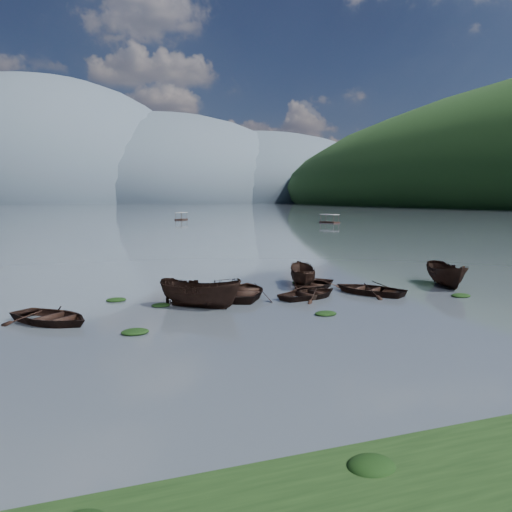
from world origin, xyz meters
name	(u,v)px	position (x,y,z in m)	size (l,w,h in m)	color
ground_plane	(340,323)	(0.00, 0.00, 0.00)	(2400.00, 2400.00, 0.00)	#48505A
haze_mtn_b	(45,203)	(-60.00, 900.00, 0.00)	(520.00, 520.00, 340.00)	#475666
haze_mtn_c	(163,202)	(140.00, 900.00, 0.00)	(520.00, 520.00, 260.00)	#475666
haze_mtn_d	(256,202)	(320.00, 900.00, 0.00)	(520.00, 520.00, 220.00)	#475666
rowboat_0	(51,323)	(-13.17, 4.89, 0.00)	(3.28, 4.59, 0.95)	black
rowboat_1	(245,297)	(-2.21, 7.91, 0.00)	(3.64, 5.09, 1.05)	black
rowboat_2	(200,307)	(-5.53, 5.85, 0.00)	(1.86, 4.93, 1.91)	black
rowboat_3	(369,293)	(5.57, 6.18, 0.00)	(3.29, 4.60, 0.95)	black
rowboat_4	(310,298)	(1.43, 6.28, 0.00)	(3.00, 4.20, 0.87)	black
rowboat_5	(446,286)	(11.99, 6.60, 0.00)	(1.88, 5.00, 1.93)	black
rowboat_6	(205,305)	(-5.09, 6.40, 0.00)	(2.86, 4.01, 0.83)	black
rowboat_7	(311,289)	(2.80, 8.84, 0.00)	(3.26, 4.57, 0.95)	black
rowboat_8	(302,286)	(2.72, 10.14, 0.00)	(1.66, 4.41, 1.71)	black
weed_clump_0	(135,334)	(-9.55, 1.52, 0.00)	(1.24, 1.02, 0.27)	black
weed_clump_1	(161,306)	(-7.54, 6.88, 0.00)	(1.05, 0.84, 0.23)	black
weed_clump_2	(326,315)	(0.19, 1.85, 0.00)	(1.17, 0.94, 0.25)	black
weed_clump_3	(304,288)	(2.56, 9.41, 0.00)	(0.94, 0.79, 0.21)	black
weed_clump_4	(461,297)	(10.33, 3.37, 0.00)	(1.23, 0.98, 0.26)	black
weed_clump_5	(116,301)	(-9.79, 9.25, 0.00)	(1.17, 0.94, 0.25)	black
weed_clump_6	(233,291)	(-2.30, 10.07, 0.00)	(1.02, 0.85, 0.21)	black
weed_clump_7	(301,284)	(3.06, 11.10, 0.00)	(1.26, 1.01, 0.27)	black
pontoon_centre	(181,220)	(16.88, 122.29, 0.00)	(2.27, 5.44, 2.08)	black
pontoon_right	(329,223)	(48.66, 91.82, 0.00)	(2.24, 5.38, 2.06)	black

